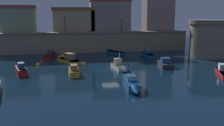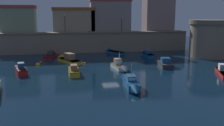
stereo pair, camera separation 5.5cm
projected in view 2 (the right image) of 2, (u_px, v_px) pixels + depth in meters
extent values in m
plane|color=#0C2338|center=(110.00, 69.00, 39.26)|extent=(100.70, 100.70, 0.00)
cube|color=gray|center=(96.00, 42.00, 56.62)|extent=(40.86, 3.23, 4.13)
cube|color=#73644F|center=(95.00, 32.00, 56.20)|extent=(40.86, 3.53, 0.24)
cube|color=gray|center=(19.00, 21.00, 56.76)|extent=(6.98, 5.01, 5.23)
cube|color=#B04337|center=(18.00, 7.00, 56.19)|extent=(7.26, 5.21, 0.70)
cube|color=tan|center=(74.00, 21.00, 58.70)|extent=(9.16, 4.51, 4.80)
cube|color=#9C502B|center=(74.00, 9.00, 58.18)|extent=(9.53, 4.69, 0.70)
cube|color=gray|center=(110.00, 17.00, 59.48)|extent=(9.13, 3.41, 6.86)
cube|color=#974033|center=(110.00, 0.00, 58.76)|extent=(9.50, 3.55, 0.70)
cube|color=gray|center=(158.00, 15.00, 61.93)|extent=(6.87, 4.27, 7.77)
cylinder|color=gray|center=(208.00, 41.00, 49.90)|extent=(7.07, 7.07, 6.33)
cylinder|color=#776852|center=(210.00, 22.00, 49.22)|extent=(7.64, 7.64, 0.80)
cylinder|color=black|center=(65.00, 24.00, 54.69)|extent=(0.12, 0.12, 3.40)
sphere|color=#F9D172|center=(65.00, 15.00, 54.34)|extent=(0.32, 0.32, 0.32)
cylinder|color=black|center=(122.00, 25.00, 56.96)|extent=(0.12, 0.12, 2.94)
sphere|color=#F9D172|center=(122.00, 17.00, 56.66)|extent=(0.32, 0.32, 0.32)
cube|color=gold|center=(70.00, 61.00, 44.42)|extent=(4.16, 5.99, 0.58)
cone|color=gold|center=(61.00, 58.00, 47.21)|extent=(2.13, 2.00, 1.68)
cube|color=brown|center=(70.00, 60.00, 44.37)|extent=(4.24, 6.11, 0.08)
cube|color=olive|center=(69.00, 56.00, 44.30)|extent=(1.93, 2.30, 1.06)
cube|color=#195689|center=(131.00, 83.00, 30.08)|extent=(1.87, 5.63, 0.78)
cone|color=#195689|center=(136.00, 92.00, 26.75)|extent=(1.37, 1.52, 1.23)
cube|color=#0D254F|center=(131.00, 80.00, 30.02)|extent=(1.91, 5.74, 0.08)
cube|color=navy|center=(131.00, 78.00, 29.86)|extent=(1.13, 1.72, 0.56)
cube|color=#99B7C6|center=(132.00, 79.00, 29.05)|extent=(0.86, 0.15, 0.33)
cylinder|color=#B2B2B7|center=(131.00, 72.00, 29.46)|extent=(0.08, 0.08, 1.91)
cube|color=red|center=(21.00, 71.00, 36.42)|extent=(2.30, 4.50, 0.85)
cone|color=red|center=(19.00, 67.00, 38.82)|extent=(1.43, 1.47, 1.15)
cube|color=#630F0A|center=(21.00, 68.00, 36.34)|extent=(2.35, 4.59, 0.08)
cube|color=navy|center=(21.00, 65.00, 35.96)|extent=(1.15, 1.47, 0.77)
cube|color=#99B7C6|center=(20.00, 64.00, 36.52)|extent=(0.75, 0.26, 0.46)
cube|color=#195689|center=(148.00, 55.00, 49.91)|extent=(1.23, 4.39, 0.72)
cone|color=#195689|center=(143.00, 53.00, 52.54)|extent=(1.09, 1.25, 1.05)
cube|color=#0B2D42|center=(148.00, 54.00, 49.85)|extent=(1.25, 4.48, 0.08)
cube|color=navy|center=(147.00, 52.00, 50.03)|extent=(0.82, 1.44, 0.59)
cube|color=#99B7C6|center=(146.00, 51.00, 50.70)|extent=(0.70, 0.08, 0.36)
cylinder|color=#B2B2B7|center=(148.00, 50.00, 49.57)|extent=(0.08, 0.08, 1.42)
cube|color=#333338|center=(165.00, 64.00, 41.30)|extent=(2.49, 4.73, 0.65)
cone|color=#333338|center=(161.00, 61.00, 44.08)|extent=(1.86, 1.52, 1.68)
cube|color=black|center=(165.00, 63.00, 41.25)|extent=(2.54, 4.83, 0.08)
cube|color=navy|center=(166.00, 60.00, 40.98)|extent=(1.58, 1.76, 0.79)
cube|color=#99B7C6|center=(165.00, 59.00, 41.74)|extent=(1.20, 0.26, 0.48)
cube|color=silver|center=(119.00, 67.00, 39.40)|extent=(1.85, 4.17, 0.62)
cone|color=silver|center=(124.00, 70.00, 37.04)|extent=(1.42, 1.28, 1.28)
cube|color=#53644C|center=(119.00, 65.00, 39.35)|extent=(1.89, 4.26, 0.08)
cube|color=olive|center=(118.00, 62.00, 39.64)|extent=(1.12, 1.22, 0.94)
cube|color=#99B7C6|center=(119.00, 62.00, 39.12)|extent=(0.89, 0.17, 0.56)
cylinder|color=#B2B2B7|center=(119.00, 59.00, 38.83)|extent=(0.08, 0.08, 2.12)
cube|color=red|center=(223.00, 73.00, 35.34)|extent=(3.28, 5.79, 0.60)
cube|color=#610C0B|center=(223.00, 71.00, 35.29)|extent=(3.35, 5.91, 0.08)
cube|color=silver|center=(223.00, 67.00, 35.87)|extent=(1.41, 1.63, 0.86)
cube|color=#99B7C6|center=(224.00, 68.00, 35.20)|extent=(0.82, 0.38, 0.51)
cube|color=red|center=(50.00, 56.00, 49.84)|extent=(2.20, 4.74, 0.48)
cone|color=red|center=(53.00, 54.00, 52.65)|extent=(1.67, 1.47, 1.50)
cube|color=#4A110E|center=(50.00, 55.00, 49.80)|extent=(2.25, 4.84, 0.08)
cube|color=#333842|center=(51.00, 53.00, 50.15)|extent=(1.13, 1.70, 0.76)
cube|color=#99B7C6|center=(51.00, 52.00, 50.92)|extent=(0.83, 0.17, 0.46)
cube|color=gold|center=(74.00, 72.00, 35.84)|extent=(1.45, 4.19, 0.73)
cone|color=gold|center=(73.00, 68.00, 38.36)|extent=(1.32, 1.19, 1.30)
cube|color=#7B5C10|center=(74.00, 70.00, 35.78)|extent=(1.48, 4.28, 0.08)
cube|color=olive|center=(74.00, 67.00, 35.56)|extent=(0.91, 1.48, 0.69)
cube|color=#99B7C6|center=(73.00, 66.00, 36.25)|extent=(0.79, 0.08, 0.41)
cube|color=#195689|center=(115.00, 53.00, 54.18)|extent=(3.27, 4.40, 0.51)
cone|color=#195689|center=(108.00, 51.00, 56.20)|extent=(1.76, 1.69, 1.37)
cube|color=#09213C|center=(115.00, 52.00, 54.14)|extent=(3.33, 4.49, 0.08)
sphere|color=yellow|center=(38.00, 65.00, 42.46)|extent=(0.76, 0.76, 0.76)
sphere|color=#EA4C19|center=(41.00, 63.00, 44.45)|extent=(0.55, 0.55, 0.55)
sphere|color=#EA4C19|center=(85.00, 64.00, 43.56)|extent=(0.52, 0.52, 0.52)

